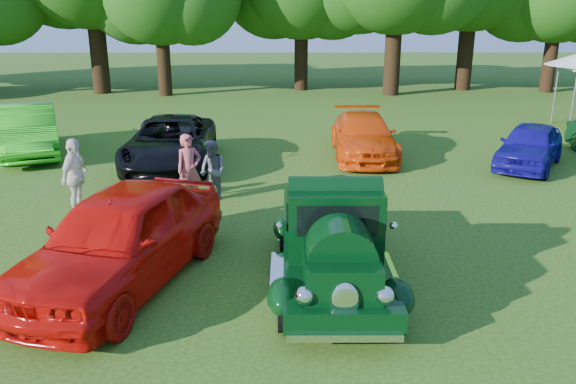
{
  "coord_description": "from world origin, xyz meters",
  "views": [
    {
      "loc": [
        0.32,
        -9.34,
        4.46
      ],
      "look_at": [
        0.34,
        1.22,
        1.1
      ],
      "focal_mm": 35.0,
      "sensor_mm": 36.0,
      "label": 1
    }
  ],
  "objects_px": {
    "back_car_blue": "(530,146)",
    "spectator_grey": "(213,170)",
    "spectator_pink": "(189,170)",
    "red_convertible": "(121,237)",
    "back_car_orange": "(363,136)",
    "hero_pickup": "(333,241)",
    "back_car_black": "(170,142)",
    "spectator_white": "(76,177)",
    "back_car_lime": "(29,131)"
  },
  "relations": [
    {
      "from": "hero_pickup",
      "to": "back_car_black",
      "type": "height_order",
      "value": "hero_pickup"
    },
    {
      "from": "spectator_grey",
      "to": "spectator_white",
      "type": "distance_m",
      "value": 3.21
    },
    {
      "from": "back_car_lime",
      "to": "spectator_white",
      "type": "relative_size",
      "value": 2.7
    },
    {
      "from": "spectator_white",
      "to": "hero_pickup",
      "type": "bearing_deg",
      "value": -113.34
    },
    {
      "from": "hero_pickup",
      "to": "spectator_grey",
      "type": "height_order",
      "value": "hero_pickup"
    },
    {
      "from": "back_car_blue",
      "to": "spectator_pink",
      "type": "bearing_deg",
      "value": -128.03
    },
    {
      "from": "spectator_white",
      "to": "red_convertible",
      "type": "bearing_deg",
      "value": -141.3
    },
    {
      "from": "red_convertible",
      "to": "back_car_black",
      "type": "height_order",
      "value": "red_convertible"
    },
    {
      "from": "spectator_pink",
      "to": "spectator_white",
      "type": "xyz_separation_m",
      "value": [
        -2.49,
        -0.71,
        0.02
      ]
    },
    {
      "from": "red_convertible",
      "to": "back_car_black",
      "type": "bearing_deg",
      "value": 111.35
    },
    {
      "from": "back_car_blue",
      "to": "spectator_white",
      "type": "distance_m",
      "value": 12.9
    },
    {
      "from": "spectator_pink",
      "to": "spectator_grey",
      "type": "relative_size",
      "value": 1.17
    },
    {
      "from": "spectator_pink",
      "to": "spectator_grey",
      "type": "bearing_deg",
      "value": 5.02
    },
    {
      "from": "hero_pickup",
      "to": "spectator_white",
      "type": "distance_m",
      "value": 6.63
    },
    {
      "from": "hero_pickup",
      "to": "back_car_lime",
      "type": "xyz_separation_m",
      "value": [
        -9.25,
        9.35,
        0.02
      ]
    },
    {
      "from": "red_convertible",
      "to": "back_car_orange",
      "type": "relative_size",
      "value": 1.05
    },
    {
      "from": "back_car_lime",
      "to": "spectator_grey",
      "type": "height_order",
      "value": "back_car_lime"
    },
    {
      "from": "back_car_blue",
      "to": "spectator_pink",
      "type": "xyz_separation_m",
      "value": [
        -9.71,
        -3.5,
        0.21
      ]
    },
    {
      "from": "spectator_white",
      "to": "back_car_lime",
      "type": "bearing_deg",
      "value": 40.52
    },
    {
      "from": "hero_pickup",
      "to": "back_car_orange",
      "type": "bearing_deg",
      "value": 79.28
    },
    {
      "from": "spectator_grey",
      "to": "spectator_white",
      "type": "height_order",
      "value": "spectator_white"
    },
    {
      "from": "back_car_lime",
      "to": "back_car_blue",
      "type": "bearing_deg",
      "value": -29.59
    },
    {
      "from": "back_car_lime",
      "to": "spectator_grey",
      "type": "distance_m",
      "value": 8.13
    },
    {
      "from": "spectator_grey",
      "to": "spectator_pink",
      "type": "bearing_deg",
      "value": -98.43
    },
    {
      "from": "back_car_black",
      "to": "hero_pickup",
      "type": "bearing_deg",
      "value": -64.16
    },
    {
      "from": "back_car_black",
      "to": "spectator_pink",
      "type": "distance_m",
      "value": 3.83
    },
    {
      "from": "back_car_lime",
      "to": "red_convertible",
      "type": "bearing_deg",
      "value": -82.49
    },
    {
      "from": "red_convertible",
      "to": "back_car_lime",
      "type": "distance_m",
      "value": 10.93
    },
    {
      "from": "back_car_lime",
      "to": "back_car_black",
      "type": "distance_m",
      "value": 5.16
    },
    {
      "from": "spectator_grey",
      "to": "spectator_white",
      "type": "relative_size",
      "value": 0.83
    },
    {
      "from": "hero_pickup",
      "to": "back_car_lime",
      "type": "relative_size",
      "value": 0.95
    },
    {
      "from": "back_car_blue",
      "to": "spectator_grey",
      "type": "height_order",
      "value": "spectator_grey"
    },
    {
      "from": "hero_pickup",
      "to": "spectator_grey",
      "type": "bearing_deg",
      "value": 119.5
    },
    {
      "from": "back_car_orange",
      "to": "back_car_blue",
      "type": "height_order",
      "value": "back_car_orange"
    },
    {
      "from": "spectator_pink",
      "to": "back_car_black",
      "type": "bearing_deg",
      "value": 73.63
    },
    {
      "from": "back_car_lime",
      "to": "spectator_grey",
      "type": "relative_size",
      "value": 3.26
    },
    {
      "from": "spectator_pink",
      "to": "back_car_blue",
      "type": "bearing_deg",
      "value": -14.55
    },
    {
      "from": "hero_pickup",
      "to": "spectator_white",
      "type": "height_order",
      "value": "hero_pickup"
    },
    {
      "from": "hero_pickup",
      "to": "red_convertible",
      "type": "xyz_separation_m",
      "value": [
        -3.59,
        0.0,
        0.06
      ]
    },
    {
      "from": "hero_pickup",
      "to": "back_car_orange",
      "type": "distance_m",
      "value": 9.2
    },
    {
      "from": "spectator_pink",
      "to": "hero_pickup",
      "type": "bearing_deg",
      "value": -87.76
    },
    {
      "from": "back_car_orange",
      "to": "back_car_lime",
      "type": "bearing_deg",
      "value": 179.54
    },
    {
      "from": "spectator_white",
      "to": "back_car_orange",
      "type": "bearing_deg",
      "value": -44.36
    },
    {
      "from": "hero_pickup",
      "to": "spectator_grey",
      "type": "distance_m",
      "value": 5.33
    },
    {
      "from": "back_car_orange",
      "to": "red_convertible",
      "type": "bearing_deg",
      "value": -119.24
    },
    {
      "from": "back_car_lime",
      "to": "spectator_pink",
      "type": "xyz_separation_m",
      "value": [
        6.12,
        -5.12,
        0.07
      ]
    },
    {
      "from": "back_car_orange",
      "to": "back_car_black",
      "type": "bearing_deg",
      "value": -167.82
    },
    {
      "from": "back_car_blue",
      "to": "hero_pickup",
      "type": "bearing_deg",
      "value": -98.25
    },
    {
      "from": "hero_pickup",
      "to": "spectator_white",
      "type": "bearing_deg",
      "value": 148.04
    },
    {
      "from": "hero_pickup",
      "to": "back_car_lime",
      "type": "height_order",
      "value": "hero_pickup"
    }
  ]
}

